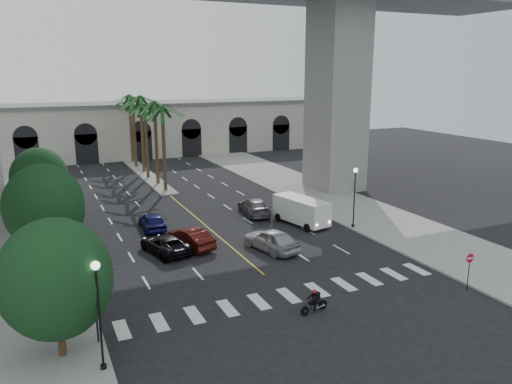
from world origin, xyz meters
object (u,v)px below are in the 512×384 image
object	(u,v)px
car_a	(271,240)
do_not_enter_sign	(469,264)
car_c	(165,244)
car_b	(189,238)
motorcycle_rider	(315,302)
cargo_van	(301,210)
lamp_post_left_far	(64,199)
traffic_signal_far	(86,269)
lamp_post_right	(355,192)
car_d	(254,206)
traffic_signal_near	(95,298)
pedestrian_b	(27,265)
car_e	(152,221)
lamp_post_left_near	(99,307)

from	to	relation	value
car_a	do_not_enter_sign	size ratio (longest dim) A/B	2.07
car_c	car_b	bearing A→B (deg)	176.10
motorcycle_rider	cargo_van	distance (m)	16.69
lamp_post_left_far	traffic_signal_far	bearing A→B (deg)	-89.60
lamp_post_right	car_d	distance (m)	9.96
lamp_post_right	car_c	distance (m)	16.61
lamp_post_right	traffic_signal_near	world-z (taller)	lamp_post_right
lamp_post_left_far	car_b	xyz separation A→B (m)	(8.42, -6.82, -2.43)
lamp_post_left_far	lamp_post_right	xyz separation A→B (m)	(22.80, -8.00, 0.00)
lamp_post_right	traffic_signal_near	xyz separation A→B (m)	(-22.70, -10.50, -0.71)
traffic_signal_far	do_not_enter_sign	xyz separation A→B (m)	(21.80, -6.92, -0.76)
lamp_post_left_far	car_b	size ratio (longest dim) A/B	1.11
car_d	pedestrian_b	size ratio (longest dim) A/B	3.45
traffic_signal_far	car_b	xyz separation A→B (m)	(8.32, 7.68, -1.72)
car_c	car_e	world-z (taller)	car_e
car_a	car_d	size ratio (longest dim) A/B	0.93
traffic_signal_far	do_not_enter_sign	distance (m)	22.88
motorcycle_rider	car_d	xyz separation A→B (m)	(5.08, 19.56, 0.15)
car_e	motorcycle_rider	bearing A→B (deg)	106.24
car_c	car_e	size ratio (longest dim) A/B	1.09
lamp_post_right	car_e	distance (m)	17.53
lamp_post_left_near	motorcycle_rider	world-z (taller)	lamp_post_left_near
lamp_post_left_far	pedestrian_b	xyz separation A→B (m)	(-3.03, -8.09, -2.30)
motorcycle_rider	do_not_enter_sign	bearing A→B (deg)	-19.67
lamp_post_right	pedestrian_b	world-z (taller)	lamp_post_right
lamp_post_right	cargo_van	world-z (taller)	lamp_post_right
car_c	lamp_post_left_far	bearing A→B (deg)	-61.63
car_a	lamp_post_left_far	bearing A→B (deg)	-50.09
traffic_signal_near	lamp_post_left_far	bearing A→B (deg)	90.31
do_not_enter_sign	motorcycle_rider	bearing A→B (deg)	174.41
lamp_post_left_far	do_not_enter_sign	size ratio (longest dim) A/B	2.22
motorcycle_rider	car_c	xyz separation A→B (m)	(-5.32, 12.83, 0.06)
lamp_post_right	pedestrian_b	size ratio (longest dim) A/B	3.45
lamp_post_left_far	pedestrian_b	distance (m)	8.94
lamp_post_left_far	car_c	xyz separation A→B (m)	(6.41, -7.16, -2.53)
lamp_post_right	traffic_signal_far	world-z (taller)	lamp_post_right
traffic_signal_far	car_a	xyz separation A→B (m)	(13.82, 4.52, -1.66)
car_a	do_not_enter_sign	world-z (taller)	do_not_enter_sign
lamp_post_left_near	traffic_signal_near	bearing A→B (deg)	87.71
lamp_post_right	cargo_van	distance (m)	4.93
traffic_signal_near	car_d	size ratio (longest dim) A/B	0.68
car_a	do_not_enter_sign	distance (m)	13.98
pedestrian_b	motorcycle_rider	bearing A→B (deg)	-42.14
car_e	lamp_post_left_far	bearing A→B (deg)	-8.14
traffic_signal_near	traffic_signal_far	world-z (taller)	same
cargo_van	pedestrian_b	size ratio (longest dim) A/B	3.80
traffic_signal_far	pedestrian_b	world-z (taller)	traffic_signal_far
pedestrian_b	do_not_enter_sign	size ratio (longest dim) A/B	0.64
car_d	car_a	bearing A→B (deg)	81.23
lamp_post_right	car_e	xyz separation A→B (m)	(-15.96, 6.82, -2.45)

